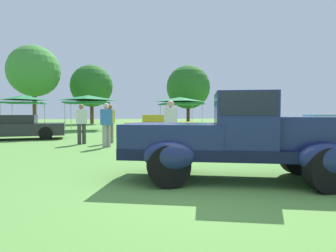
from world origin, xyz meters
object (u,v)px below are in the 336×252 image
canopy_tent_left_field (23,99)px  show_car_charcoal (18,127)px  canopy_tent_center_field (88,99)px  feature_pickup_truck (238,136)px  canopy_tent_right_field (180,100)px  show_car_yellow (161,125)px  spectator_between_cars (110,122)px  show_car_skyblue (324,124)px  spectator_far_side (106,123)px  spectator_by_row (82,123)px  spectator_near_truck (171,126)px  show_car_cream (259,125)px

canopy_tent_left_field → show_car_charcoal: bearing=-75.5°
show_car_charcoal → canopy_tent_center_field: bearing=70.2°
feature_pickup_truck → canopy_tent_right_field: canopy_tent_right_field is taller
show_car_yellow → canopy_tent_left_field: 12.21m
spectator_between_cars → canopy_tent_right_field: canopy_tent_right_field is taller
show_car_skyblue → spectator_between_cars: 13.67m
feature_pickup_truck → show_car_yellow: size_ratio=1.08×
spectator_far_side → canopy_tent_center_field: canopy_tent_center_field is taller
spectator_by_row → canopy_tent_center_field: bearing=93.4°
spectator_far_side → canopy_tent_center_field: bearing=98.2°
show_car_yellow → spectator_far_side: 5.74m
show_car_yellow → spectator_between_cars: size_ratio=2.52×
spectator_near_truck → spectator_by_row: size_ratio=1.00×
spectator_near_truck → canopy_tent_left_field: (-8.51, 15.03, 1.51)m
show_car_skyblue → spectator_far_side: (-13.42, -4.58, 0.31)m
feature_pickup_truck → show_car_skyblue: 15.03m
canopy_tent_left_field → canopy_tent_right_field: same height
canopy_tent_center_field → spectator_between_cars: bearing=-80.1°
feature_pickup_truck → show_car_yellow: feature_pickup_truck is taller
show_car_skyblue → feature_pickup_truck: bearing=-135.8°
show_car_skyblue → canopy_tent_center_field: bearing=154.7°
show_car_yellow → spectator_far_side: bearing=-120.9°
spectator_between_cars → canopy_tent_left_field: (-6.65, 10.91, 1.51)m
spectator_far_side → canopy_tent_right_field: (6.01, 12.92, 1.51)m
spectator_near_truck → spectator_by_row: bearing=127.3°
show_car_charcoal → canopy_tent_left_field: 8.69m
show_car_yellow → spectator_near_truck: (-0.97, -7.56, 0.31)m
show_car_cream → canopy_tent_center_field: canopy_tent_center_field is taller
show_car_yellow → canopy_tent_right_field: 8.76m
show_car_charcoal → spectator_between_cars: size_ratio=2.64×
spectator_far_side → canopy_tent_left_field: size_ratio=0.62×
show_car_skyblue → canopy_tent_center_field: (-15.10, 7.13, 1.83)m
show_car_skyblue → canopy_tent_left_field: 21.51m
show_car_yellow → show_car_cream: 6.02m
spectator_far_side → canopy_tent_center_field: 11.93m
canopy_tent_left_field → canopy_tent_center_field: bearing=-8.0°
canopy_tent_center_field → canopy_tent_right_field: same height
spectator_by_row → canopy_tent_left_field: 12.43m
spectator_between_cars → canopy_tent_right_field: (5.90, 11.43, 1.51)m
spectator_by_row → show_car_skyblue: bearing=12.6°
canopy_tent_left_field → canopy_tent_center_field: same height
feature_pickup_truck → spectator_far_side: size_ratio=2.72×
show_car_charcoal → show_car_skyblue: same height
show_car_yellow → spectator_by_row: 5.38m
show_car_skyblue → spectator_far_side: 14.18m
show_car_skyblue → spectator_far_side: spectator_far_side is taller
show_car_charcoal → spectator_near_truck: 9.33m
spectator_between_cars → canopy_tent_left_field: 12.86m
feature_pickup_truck → canopy_tent_center_field: 18.20m
show_car_charcoal → spectator_by_row: 4.38m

